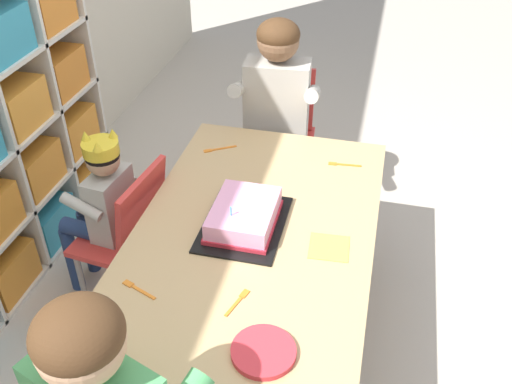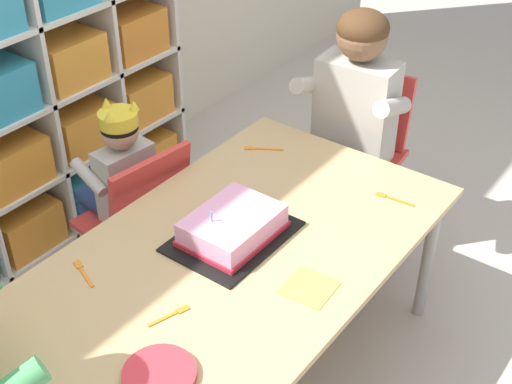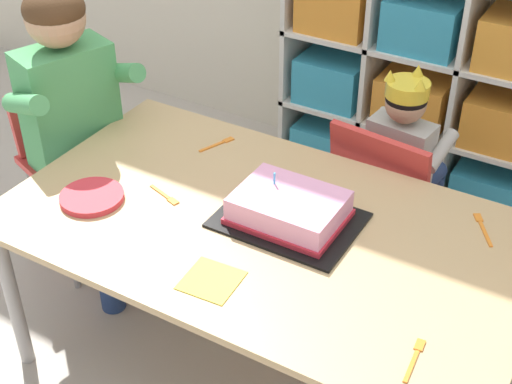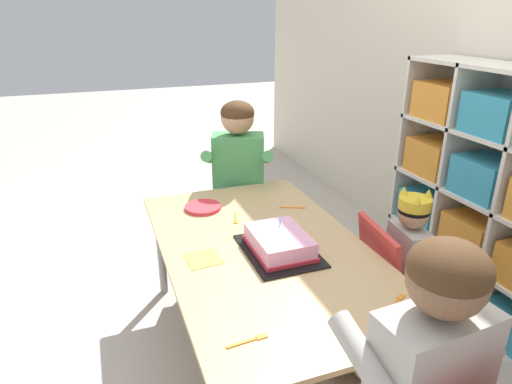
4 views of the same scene
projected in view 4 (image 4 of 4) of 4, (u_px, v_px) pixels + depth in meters
name	position (u px, v px, depth m)	size (l,w,h in m)	color
ground	(264.00, 352.00, 2.14)	(16.00, 16.00, 0.00)	#BCB2A3
activity_table	(265.00, 258.00, 1.94)	(1.46, 0.85, 0.57)	tan
classroom_chair_blue	(391.00, 279.00, 2.04)	(0.41, 0.34, 0.65)	red
child_with_crown	(416.00, 253.00, 2.02)	(0.31, 0.32, 0.81)	#B2ADA3
classroom_chair_adult_side	(239.00, 199.00, 2.80)	(0.42, 0.42, 0.66)	red
adult_helper_seated	(238.00, 171.00, 2.61)	(0.48, 0.46, 1.04)	#4C9E5B
guest_at_table_side	(412.00, 363.00, 1.20)	(0.44, 0.42, 1.03)	#B2ADA3
birthday_cake_on_tray	(279.00, 244.00, 1.88)	(0.38, 0.29, 0.12)	black
paper_plate_stack	(203.00, 207.00, 2.30)	(0.18, 0.18, 0.02)	#DB333D
paper_napkin_square	(203.00, 258.00, 1.84)	(0.14, 0.14, 0.00)	#F4DB4C
fork_by_napkin	(396.00, 303.00, 1.56)	(0.09, 0.13, 0.00)	orange
fork_near_cake_tray	(236.00, 219.00, 2.18)	(0.12, 0.05, 0.00)	orange
fork_scattered_mid_table	(250.00, 340.00, 1.38)	(0.03, 0.14, 0.00)	orange
fork_near_child_seat	(294.00, 207.00, 2.31)	(0.06, 0.13, 0.00)	orange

